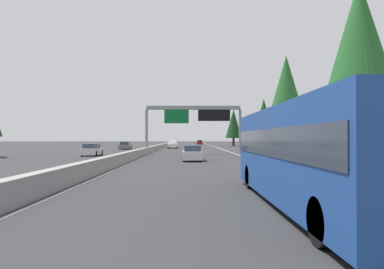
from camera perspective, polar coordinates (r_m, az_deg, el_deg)
ground_plane at (r=62.43m, az=-5.37°, el=-2.54°), size 320.00×320.00×0.00m
median_barrier at (r=82.38m, az=-4.42°, el=-1.75°), size 180.00×0.56×0.90m
shoulder_stripe_right at (r=72.49m, az=4.41°, el=-2.26°), size 160.00×0.16×0.01m
shoulder_stripe_median at (r=72.38m, az=-4.52°, el=-2.26°), size 160.00×0.16×0.01m
sign_gantry_overhead at (r=46.10m, az=0.45°, el=3.07°), size 0.50×12.68×6.37m
bus_mid_right at (r=11.55m, az=18.32°, el=-2.69°), size 11.50×2.55×3.10m
sedan_far_right at (r=33.12m, az=0.07°, el=-3.10°), size 4.40×1.80×1.47m
pickup_near_right at (r=74.42m, az=-3.14°, el=-1.52°), size 5.60×2.00×1.86m
sedan_distant_b at (r=114.45m, az=1.25°, el=-1.30°), size 4.40×1.80×1.47m
oncoming_near at (r=67.09m, az=-10.78°, el=-1.81°), size 4.40×1.80×1.47m
oncoming_far at (r=44.08m, az=-15.95°, el=-2.45°), size 4.40×1.80×1.47m
conifer_right_foreground at (r=30.46m, az=25.57°, el=12.03°), size 6.34×6.34×14.41m
conifer_right_near at (r=43.60m, az=15.07°, el=6.25°), size 5.29×5.29×12.02m
conifer_right_mid at (r=62.71m, az=11.58°, el=2.51°), size 3.98×3.98×9.06m
conifer_right_far at (r=90.68m, az=10.15°, el=1.45°), size 3.86×3.86×8.78m
conifer_right_distant at (r=92.36m, az=6.77°, el=1.74°), size 4.25×4.25×9.65m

